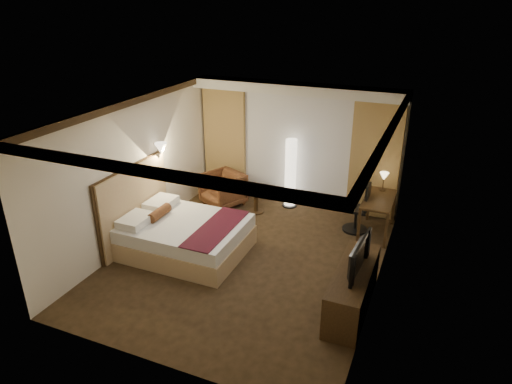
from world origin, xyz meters
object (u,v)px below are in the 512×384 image
at_px(desk, 377,216).
at_px(dresser, 352,289).
at_px(floor_lamp, 290,173).
at_px(armchair, 223,188).
at_px(television, 354,253).
at_px(side_table, 256,201).
at_px(office_chair, 357,207).
at_px(bed, 186,237).

height_order(desk, dresser, desk).
height_order(floor_lamp, dresser, floor_lamp).
height_order(armchair, dresser, armchair).
bearing_deg(dresser, armchair, 143.29).
xyz_separation_m(armchair, desk, (3.38, -0.02, -0.04)).
bearing_deg(floor_lamp, dresser, -56.50).
bearing_deg(armchair, television, -11.00).
bearing_deg(side_table, desk, 0.96).
height_order(armchair, television, television).
distance_m(armchair, desk, 3.38).
bearing_deg(desk, armchair, 179.61).
bearing_deg(office_chair, floor_lamp, 160.60).
xyz_separation_m(floor_lamp, desk, (1.98, -0.54, -0.40)).
bearing_deg(floor_lamp, office_chair, -20.33).
bearing_deg(dresser, floor_lamp, 123.50).
height_order(desk, television, television).
xyz_separation_m(floor_lamp, office_chair, (1.58, -0.59, -0.27)).
xyz_separation_m(dresser, television, (-0.03, 0.00, 0.62)).
height_order(armchair, office_chair, office_chair).
xyz_separation_m(bed, dresser, (3.14, -0.46, 0.03)).
relative_size(side_table, office_chair, 0.50).
xyz_separation_m(office_chair, television, (0.42, -2.49, 0.44)).
relative_size(desk, dresser, 0.67).
relative_size(armchair, floor_lamp, 0.53).
relative_size(desk, office_chair, 1.13).
bearing_deg(television, office_chair, 13.28).
xyz_separation_m(armchair, floor_lamp, (1.40, 0.51, 0.37)).
xyz_separation_m(desk, dresser, (0.05, -2.54, -0.04)).
distance_m(bed, side_table, 2.10).
xyz_separation_m(bed, office_chair, (2.69, 2.02, 0.20)).
relative_size(side_table, floor_lamp, 0.33).
bearing_deg(television, dresser, -86.32).
distance_m(bed, armchair, 2.12).
distance_m(armchair, floor_lamp, 1.54).
relative_size(bed, office_chair, 2.06).
height_order(bed, side_table, bed).
height_order(side_table, floor_lamp, floor_lamp).
height_order(bed, dresser, dresser).
xyz_separation_m(desk, television, (0.02, -2.54, 0.58)).
bearing_deg(desk, dresser, -88.87).
height_order(dresser, television, television).
xyz_separation_m(bed, armchair, (-0.30, 2.09, 0.10)).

